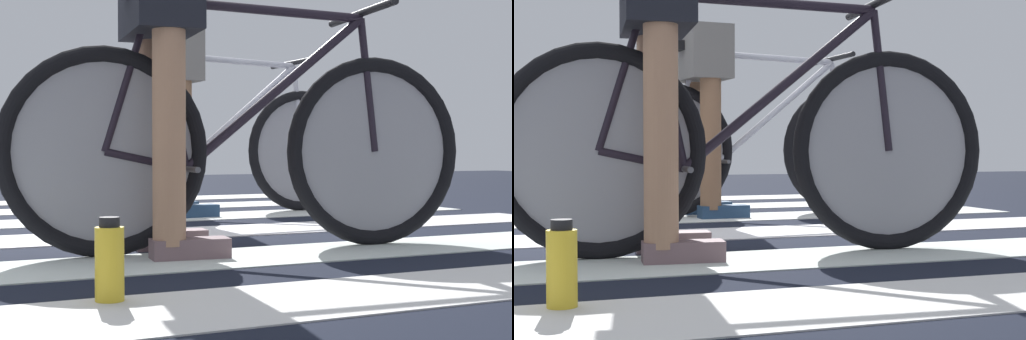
% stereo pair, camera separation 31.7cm
% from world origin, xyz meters
% --- Properties ---
extents(ground, '(18.00, 14.00, 0.02)m').
position_xyz_m(ground, '(0.00, 0.00, 0.01)').
color(ground, black).
extents(crosswalk_markings, '(5.36, 5.03, 0.00)m').
position_xyz_m(crosswalk_markings, '(0.03, -0.29, 0.02)').
color(crosswalk_markings, silver).
rests_on(crosswalk_markings, ground).
extents(bicycle_1_of_2, '(1.73, 0.52, 0.93)m').
position_xyz_m(bicycle_1_of_2, '(0.60, -0.92, 0.41)').
color(bicycle_1_of_2, black).
rests_on(bicycle_1_of_2, ground).
extents(cyclist_1_of_2, '(0.35, 0.43, 1.04)m').
position_xyz_m(cyclist_1_of_2, '(0.29, -0.89, 0.69)').
color(cyclist_1_of_2, '#A87A5B').
rests_on(cyclist_1_of_2, ground).
extents(bicycle_2_of_2, '(1.74, 0.52, 0.93)m').
position_xyz_m(bicycle_2_of_2, '(1.14, 0.58, 0.41)').
color(bicycle_2_of_2, black).
rests_on(bicycle_2_of_2, ground).
extents(cyclist_2_of_2, '(0.33, 0.42, 1.01)m').
position_xyz_m(cyclist_2_of_2, '(0.83, 0.57, 0.67)').
color(cyclist_2_of_2, brown).
rests_on(cyclist_2_of_2, ground).
extents(water_bottle, '(0.07, 0.07, 0.20)m').
position_xyz_m(water_bottle, '(-0.08, -1.63, 0.12)').
color(water_bottle, gold).
rests_on(water_bottle, ground).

